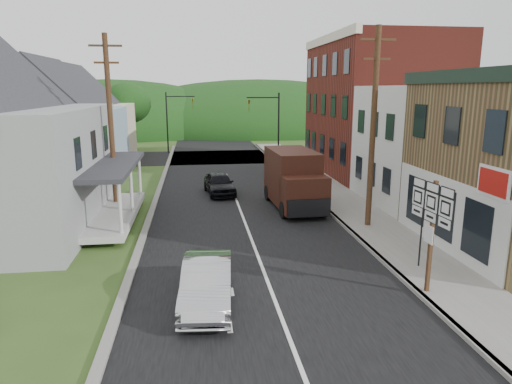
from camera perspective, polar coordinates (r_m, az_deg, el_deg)
name	(u,v)px	position (r m, az deg, el deg)	size (l,w,h in m)	color
ground	(259,261)	(17.41, 0.44, -8.59)	(120.00, 120.00, 0.00)	#2D4719
road	(236,199)	(26.91, -2.54, -0.86)	(9.00, 90.00, 0.02)	black
cross_road	(220,157)	(43.58, -4.55, 4.39)	(60.00, 9.00, 0.02)	black
sidewalk_right	(343,203)	(26.17, 10.84, -1.31)	(2.80, 55.00, 0.15)	slate
curb_right	(320,203)	(25.78, 7.99, -1.41)	(0.20, 55.00, 0.15)	slate
curb_left	(152,209)	(24.98, -12.82, -2.11)	(0.30, 55.00, 0.12)	slate
storefront_white	(443,146)	(27.36, 22.30, 5.34)	(8.00, 7.00, 6.50)	silver
storefront_red	(378,107)	(35.76, 14.95, 10.22)	(8.00, 12.00, 10.00)	maroon
house_blue	(67,128)	(34.29, -22.52, 7.39)	(7.14, 8.16, 7.28)	#859DB5
house_cream	(89,120)	(43.13, -20.17, 8.50)	(7.14, 8.16, 7.28)	beige
utility_pole_right	(373,128)	(21.15, 14.42, 7.81)	(1.60, 0.26, 9.00)	#472D19
utility_pole_left	(111,123)	(24.48, -17.71, 8.24)	(1.60, 0.26, 9.00)	#472D19
traffic_signal_right	(271,119)	(40.18, 1.85, 9.10)	(2.87, 0.20, 6.00)	black
traffic_signal_left	(174,115)	(46.67, -10.22, 9.42)	(2.87, 0.20, 6.00)	black
tree_left_d	(127,103)	(48.54, -15.84, 10.60)	(4.80, 4.80, 6.94)	#382616
forested_ridge	(210,131)	(71.37, -5.80, 7.64)	(90.00, 30.00, 16.00)	#133610
silver_sedan	(207,283)	(13.96, -6.14, -11.25)	(1.44, 4.13, 1.36)	#B4B3B9
dark_sedan	(219,184)	(27.98, -4.60, 1.04)	(1.58, 3.92, 1.33)	black
delivery_van	(294,180)	(24.59, 4.79, 1.55)	(2.53, 5.65, 3.11)	black
route_sign_cluster	(431,221)	(14.82, 21.06, -3.39)	(0.26, 2.02, 3.53)	#472D19
warning_sign	(421,222)	(17.04, 19.97, -3.58)	(0.13, 0.70, 2.54)	black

